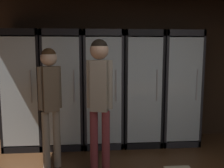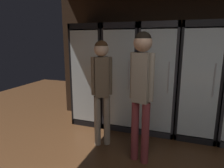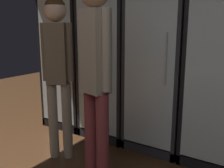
{
  "view_description": "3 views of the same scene",
  "coord_description": "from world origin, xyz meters",
  "px_view_note": "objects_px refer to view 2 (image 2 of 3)",
  "views": [
    {
      "loc": [
        -1.04,
        -1.47,
        1.62
      ],
      "look_at": [
        -0.73,
        2.45,
        1.07
      ],
      "focal_mm": 39.79,
      "sensor_mm": 36.0,
      "label": 1
    },
    {
      "loc": [
        -0.47,
        -0.88,
        1.64
      ],
      "look_at": [
        -1.62,
        2.34,
        0.89
      ],
      "focal_mm": 31.91,
      "sensor_mm": 36.0,
      "label": 2
    },
    {
      "loc": [
        0.24,
        0.02,
        1.35
      ],
      "look_at": [
        -1.4,
        2.52,
        0.7
      ],
      "focal_mm": 41.11,
      "sensor_mm": 36.0,
      "label": 3
    }
  ],
  "objects_px": {
    "cooler_left": "(124,77)",
    "cooler_center": "(159,79)",
    "shopper_near": "(102,81)",
    "cooler_right": "(198,82)",
    "shopper_far": "(142,82)",
    "cooler_far_left": "(93,76)"
  },
  "relations": [
    {
      "from": "cooler_left",
      "to": "cooler_center",
      "type": "distance_m",
      "value": 0.65
    },
    {
      "from": "shopper_near",
      "to": "cooler_center",
      "type": "bearing_deg",
      "value": 49.5
    },
    {
      "from": "cooler_right",
      "to": "shopper_far",
      "type": "bearing_deg",
      "value": -123.69
    },
    {
      "from": "cooler_left",
      "to": "cooler_far_left",
      "type": "bearing_deg",
      "value": -179.92
    },
    {
      "from": "cooler_left",
      "to": "shopper_near",
      "type": "xyz_separation_m",
      "value": [
        -0.09,
        -0.87,
        0.09
      ]
    },
    {
      "from": "cooler_center",
      "to": "shopper_far",
      "type": "xyz_separation_m",
      "value": [
        -0.09,
        -1.12,
        0.17
      ]
    },
    {
      "from": "cooler_center",
      "to": "shopper_near",
      "type": "height_order",
      "value": "cooler_center"
    },
    {
      "from": "cooler_far_left",
      "to": "cooler_right",
      "type": "height_order",
      "value": "same"
    },
    {
      "from": "shopper_far",
      "to": "shopper_near",
      "type": "bearing_deg",
      "value": 159.69
    },
    {
      "from": "cooler_center",
      "to": "cooler_right",
      "type": "xyz_separation_m",
      "value": [
        0.65,
        -0.0,
        -0.0
      ]
    },
    {
      "from": "cooler_left",
      "to": "cooler_center",
      "type": "height_order",
      "value": "same"
    },
    {
      "from": "cooler_far_left",
      "to": "shopper_near",
      "type": "xyz_separation_m",
      "value": [
        0.56,
        -0.87,
        0.1
      ]
    },
    {
      "from": "cooler_far_left",
      "to": "shopper_far",
      "type": "bearing_deg",
      "value": -42.61
    },
    {
      "from": "cooler_left",
      "to": "cooler_right",
      "type": "distance_m",
      "value": 1.3
    },
    {
      "from": "cooler_far_left",
      "to": "shopper_far",
      "type": "distance_m",
      "value": 1.65
    },
    {
      "from": "cooler_center",
      "to": "cooler_left",
      "type": "bearing_deg",
      "value": -179.84
    },
    {
      "from": "cooler_far_left",
      "to": "cooler_left",
      "type": "bearing_deg",
      "value": 0.08
    },
    {
      "from": "cooler_far_left",
      "to": "shopper_near",
      "type": "height_order",
      "value": "cooler_far_left"
    },
    {
      "from": "cooler_far_left",
      "to": "shopper_near",
      "type": "relative_size",
      "value": 1.18
    },
    {
      "from": "shopper_near",
      "to": "shopper_far",
      "type": "distance_m",
      "value": 0.7
    },
    {
      "from": "shopper_near",
      "to": "shopper_far",
      "type": "bearing_deg",
      "value": -20.31
    },
    {
      "from": "cooler_far_left",
      "to": "shopper_far",
      "type": "relative_size",
      "value": 1.11
    }
  ]
}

